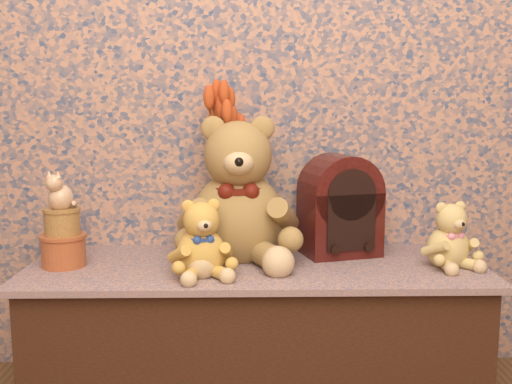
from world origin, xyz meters
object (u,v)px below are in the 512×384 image
at_px(cathedral_radio, 340,205).
at_px(ceramic_vase, 228,225).
at_px(teddy_medium, 201,234).
at_px(biscuit_tin_lower, 64,251).
at_px(cat_figurine, 61,189).
at_px(teddy_large, 238,183).
at_px(teddy_small, 449,232).

distance_m(cathedral_radio, ceramic_vase, 0.39).
height_order(teddy_medium, ceramic_vase, teddy_medium).
bearing_deg(cathedral_radio, biscuit_tin_lower, 173.44).
relative_size(teddy_medium, biscuit_tin_lower, 1.82).
bearing_deg(ceramic_vase, cat_figurine, -162.36).
distance_m(teddy_large, cat_figurine, 0.56).
distance_m(teddy_medium, cat_figurine, 0.47).
bearing_deg(cathedral_radio, cat_figurine, 173.44).
distance_m(teddy_medium, teddy_small, 0.77).
bearing_deg(teddy_medium, cathedral_radio, 12.52).
relative_size(teddy_medium, cat_figurine, 1.99).
bearing_deg(cat_figurine, teddy_medium, 6.01).
bearing_deg(ceramic_vase, cathedral_radio, -4.05).
distance_m(biscuit_tin_lower, cat_figurine, 0.20).
bearing_deg(teddy_small, ceramic_vase, 147.91).
xyz_separation_m(teddy_large, teddy_medium, (-0.11, -0.19, -0.13)).
bearing_deg(cathedral_radio, teddy_medium, -167.47).
bearing_deg(biscuit_tin_lower, ceramic_vase, 17.64).
relative_size(ceramic_vase, cat_figurine, 1.53).
bearing_deg(biscuit_tin_lower, teddy_small, -1.05).
height_order(teddy_small, ceramic_vase, teddy_small).
xyz_separation_m(teddy_small, cat_figurine, (-1.21, 0.02, 0.13)).
relative_size(teddy_small, biscuit_tin_lower, 1.63).
distance_m(cathedral_radio, biscuit_tin_lower, 0.91).
xyz_separation_m(teddy_large, cat_figurine, (-0.55, -0.09, -0.01)).
bearing_deg(teddy_medium, teddy_small, -9.36).
bearing_deg(teddy_large, teddy_medium, -121.67).
bearing_deg(ceramic_vase, teddy_small, -14.88).
relative_size(teddy_large, ceramic_vase, 2.65).
xyz_separation_m(cathedral_radio, ceramic_vase, (-0.38, 0.03, -0.08)).
relative_size(teddy_small, cathedral_radio, 0.65).
height_order(teddy_medium, cathedral_radio, cathedral_radio).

